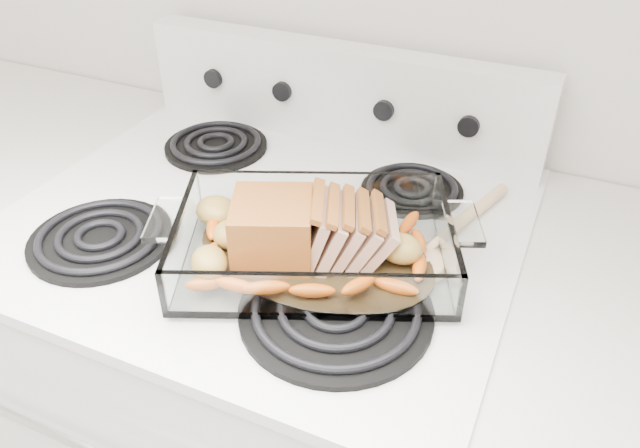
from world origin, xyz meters
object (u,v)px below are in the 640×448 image
at_px(baking_dish, 314,248).
at_px(pork_roast, 300,227).
at_px(counter_left, 28,313).
at_px(electric_range, 277,403).

distance_m(baking_dish, pork_roast, 0.04).
bearing_deg(baking_dish, counter_left, 151.27).
distance_m(counter_left, pork_roast, 0.93).
height_order(electric_range, baking_dish, electric_range).
relative_size(counter_left, pork_roast, 4.17).
height_order(counter_left, baking_dish, baking_dish).
distance_m(counter_left, baking_dish, 0.93).
xyz_separation_m(baking_dish, pork_roast, (-0.02, -0.00, 0.03)).
xyz_separation_m(counter_left, baking_dish, (0.79, -0.08, 0.50)).
relative_size(electric_range, baking_dish, 2.99).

